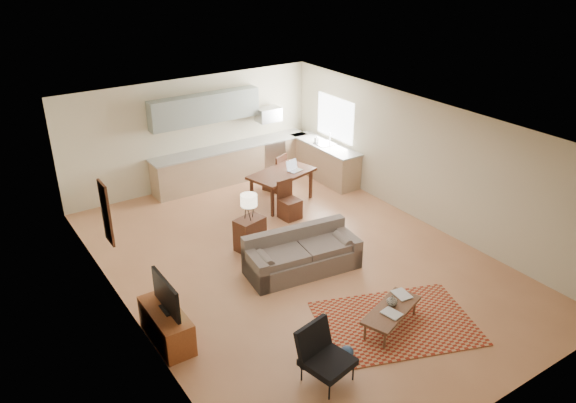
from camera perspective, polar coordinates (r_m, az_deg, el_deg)
room at (r=10.29m, az=0.93°, el=0.41°), size 9.00×9.00×9.00m
kitchen_counter_back at (r=14.37m, az=-5.64°, el=3.90°), size 4.26×0.64×0.92m
kitchen_counter_right at (r=14.46m, az=3.72°, el=4.13°), size 0.64×2.26×0.92m
kitchen_range at (r=14.88m, az=-1.91°, el=4.75°), size 0.62×0.62×0.90m
kitchen_microwave at (r=14.54m, az=-2.01°, el=8.83°), size 0.62×0.40×0.35m
upper_cabinets at (r=13.76m, az=-8.43°, el=9.34°), size 2.80×0.34×0.70m
window_right at (r=14.28m, az=4.81°, el=8.44°), size 0.02×1.40×1.05m
wall_art_left at (r=9.75m, az=-17.94°, el=-1.12°), size 0.06×0.42×1.10m
triptych at (r=13.78m, az=-10.14°, el=8.37°), size 1.70×0.04×0.50m
rug at (r=9.48m, az=10.86°, el=-12.02°), size 2.93×2.48×0.02m
sofa at (r=10.44m, az=1.48°, el=-5.22°), size 2.31×1.24×0.77m
coffee_table at (r=9.29m, az=10.39°, el=-11.56°), size 1.29×0.85×0.36m
book_a at (r=8.98m, az=10.05°, el=-11.45°), size 0.33×0.38×0.03m
book_b at (r=9.46m, az=10.89°, el=-9.44°), size 0.33×0.39×0.02m
vase at (r=9.22m, az=10.53°, el=-9.83°), size 0.20×0.20×0.18m
armchair at (r=8.09m, az=4.08°, el=-15.51°), size 0.85×0.85×0.82m
tv_credenza at (r=9.03m, az=-12.24°, el=-12.20°), size 0.46×1.19×0.55m
tv at (r=8.73m, az=-12.30°, el=-9.25°), size 0.09×0.91×0.55m
console_table at (r=11.19m, az=-3.89°, el=-3.29°), size 0.65×0.51×0.67m
table_lamp at (r=10.91m, az=-3.98°, el=-0.51°), size 0.38×0.38×0.54m
dining_table at (r=13.06m, az=-0.64°, el=1.42°), size 1.70×1.23×0.77m
dining_chair_near at (r=12.33m, az=0.19°, el=0.14°), size 0.45×0.46×0.87m
dining_chair_far at (r=13.76m, az=-1.38°, el=3.05°), size 0.60×0.61×0.93m
laptop at (r=12.94m, az=0.73°, el=3.63°), size 0.37×0.31×0.24m
soap_bottle at (r=14.38m, az=2.92°, el=6.38°), size 0.10×0.11×0.19m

